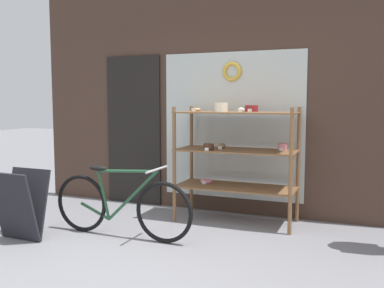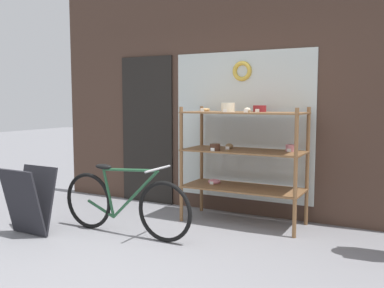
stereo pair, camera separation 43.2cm
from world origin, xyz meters
TOP-DOWN VIEW (x-y plane):
  - ground_plane at (0.00, 0.00)m, footprint 30.00×30.00m
  - storefront_facade at (-0.03, 2.48)m, footprint 5.40×0.13m
  - display_case at (0.36, 2.05)m, footprint 1.44×0.60m
  - bicycle at (-0.62, 1.00)m, footprint 1.69×0.46m
  - sandwich_board at (-1.55, 0.53)m, footprint 0.53×0.39m

SIDE VIEW (x-z plane):
  - ground_plane at x=0.00m, z-range 0.00..0.00m
  - bicycle at x=-0.62m, z-range -0.04..0.74m
  - sandwich_board at x=-1.55m, z-range 0.01..0.75m
  - display_case at x=0.36m, z-range 0.17..1.62m
  - storefront_facade at x=-0.03m, z-range -0.05..3.58m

